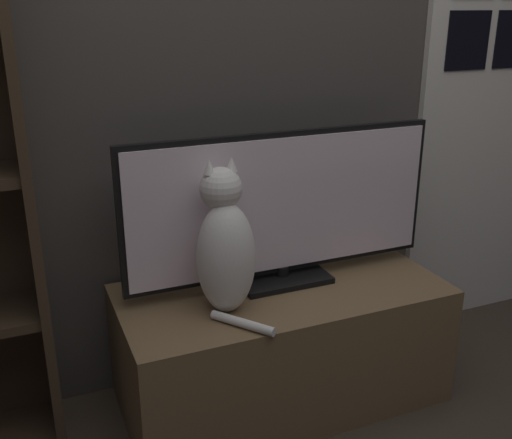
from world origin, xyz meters
The scene contains 5 objects.
wall_back centered at (0.00, 1.22, 1.30)m, with size 4.80×0.05×2.60m.
tv_stand centered at (0.00, 0.91, 0.22)m, with size 1.11×0.53×0.44m.
tv centered at (0.03, 0.97, 0.70)m, with size 1.11×0.19×0.53m.
cat centered at (-0.23, 0.85, 0.65)m, with size 0.19×0.32×0.49m.
door centered at (1.15, 1.18, 1.05)m, with size 0.84×0.04×2.05m.
Camera 1 is at (-0.80, -0.75, 1.36)m, focal length 42.00 mm.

